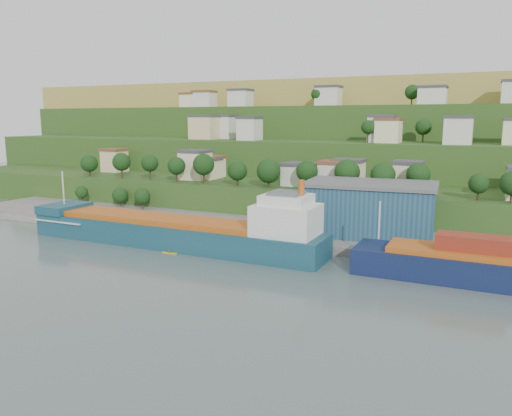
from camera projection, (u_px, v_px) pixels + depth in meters
The scene contains 10 objects.
ground at pixel (182, 257), 109.27m from camera, with size 500.00×500.00×0.00m, color #4E5E59.
quay at pixel (310, 239), 126.03m from camera, with size 220.00×26.00×4.00m, color slate.
pebble_beach at pixel (69, 219), 151.63m from camera, with size 40.00×18.00×2.40m, color slate.
hillside at pixel (360, 177), 260.01m from camera, with size 360.00×210.07×96.00m.
cargo_ship_near at pixel (180, 233), 118.00m from camera, with size 76.41×13.01×19.61m.
warehouse at pixel (369, 208), 121.41m from camera, with size 32.21×21.05×12.80m.
caravan at pixel (59, 211), 148.82m from camera, with size 6.33×2.64×2.95m, color white.
dinghy at pixel (81, 216), 147.25m from camera, with size 4.58×1.72×0.92m, color silver.
kayak_orange at pixel (139, 246), 118.28m from camera, with size 3.13×0.88×0.77m.
kayak_yellow at pixel (169, 252), 112.14m from camera, with size 3.57×0.90×0.88m.
Camera 1 is at (59.11, -89.10, 29.80)m, focal length 35.00 mm.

